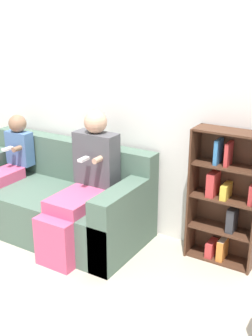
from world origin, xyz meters
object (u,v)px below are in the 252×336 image
Objects in this scene: couch at (54,201)px; child_seated at (1,172)px; bookshelf at (225,201)px; adult_seated at (83,182)px.

child_seated is at bearing -165.05° from couch.
adult_seated is at bearing -158.96° from bookshelf.
couch is 1.62× the size of bookshelf.
child_seated is 2.23m from bookshelf.
couch is 1.53× the size of adult_seated.
adult_seated is 1.15× the size of child_seated.
child_seated is at bearing -167.21° from bookshelf.
adult_seated reaches higher than child_seated.
child_seated is (-1.01, -0.04, -0.09)m from adult_seated.
bookshelf is (2.18, 0.49, 0.01)m from child_seated.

